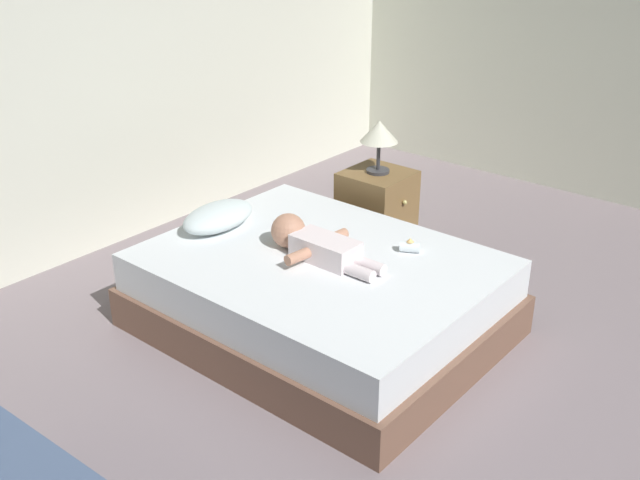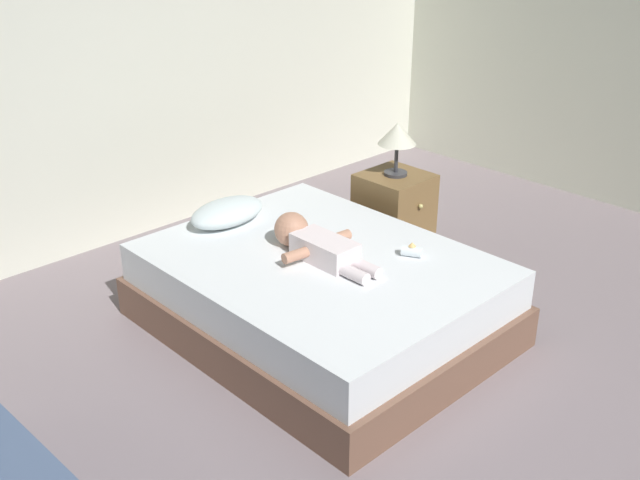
{
  "view_description": "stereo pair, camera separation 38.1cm",
  "coord_description": "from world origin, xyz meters",
  "px_view_note": "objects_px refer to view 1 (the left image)",
  "views": [
    {
      "loc": [
        -2.53,
        -1.03,
        2.16
      ],
      "look_at": [
        0.12,
        1.19,
        0.53
      ],
      "focal_mm": 41.76,
      "sensor_mm": 36.0,
      "label": 1
    },
    {
      "loc": [
        -2.27,
        -1.3,
        2.16
      ],
      "look_at": [
        0.12,
        1.19,
        0.53
      ],
      "focal_mm": 41.76,
      "sensor_mm": 36.0,
      "label": 2
    }
  ],
  "objects_px": {
    "bed": "(320,294)",
    "lamp": "(379,134)",
    "pillow": "(218,217)",
    "nightstand": "(376,211)",
    "baby": "(313,243)",
    "baby_bottle": "(410,246)",
    "toothbrush": "(319,237)"
  },
  "relations": [
    {
      "from": "pillow",
      "to": "baby_bottle",
      "type": "relative_size",
      "value": 3.88
    },
    {
      "from": "bed",
      "to": "baby_bottle",
      "type": "xyz_separation_m",
      "value": [
        0.35,
        -0.32,
        0.25
      ]
    },
    {
      "from": "toothbrush",
      "to": "lamp",
      "type": "xyz_separation_m",
      "value": [
        0.83,
        0.2,
        0.35
      ]
    },
    {
      "from": "toothbrush",
      "to": "lamp",
      "type": "height_order",
      "value": "lamp"
    },
    {
      "from": "bed",
      "to": "baby",
      "type": "distance_m",
      "value": 0.29
    },
    {
      "from": "nightstand",
      "to": "baby_bottle",
      "type": "distance_m",
      "value": 0.96
    },
    {
      "from": "bed",
      "to": "lamp",
      "type": "distance_m",
      "value": 1.21
    },
    {
      "from": "bed",
      "to": "lamp",
      "type": "height_order",
      "value": "lamp"
    },
    {
      "from": "nightstand",
      "to": "lamp",
      "type": "relative_size",
      "value": 1.59
    },
    {
      "from": "bed",
      "to": "nightstand",
      "type": "relative_size",
      "value": 3.35
    },
    {
      "from": "pillow",
      "to": "toothbrush",
      "type": "height_order",
      "value": "pillow"
    },
    {
      "from": "toothbrush",
      "to": "nightstand",
      "type": "height_order",
      "value": "nightstand"
    },
    {
      "from": "bed",
      "to": "toothbrush",
      "type": "xyz_separation_m",
      "value": [
        0.18,
        0.16,
        0.23
      ]
    },
    {
      "from": "bed",
      "to": "lamp",
      "type": "bearing_deg",
      "value": 19.68
    },
    {
      "from": "pillow",
      "to": "lamp",
      "type": "height_order",
      "value": "lamp"
    },
    {
      "from": "bed",
      "to": "pillow",
      "type": "xyz_separation_m",
      "value": [
        -0.08,
        0.67,
        0.29
      ]
    },
    {
      "from": "pillow",
      "to": "baby_bottle",
      "type": "distance_m",
      "value": 1.09
    },
    {
      "from": "baby",
      "to": "toothbrush",
      "type": "bearing_deg",
      "value": 32.47
    },
    {
      "from": "baby",
      "to": "lamp",
      "type": "relative_size",
      "value": 2.02
    },
    {
      "from": "nightstand",
      "to": "baby",
      "type": "bearing_deg",
      "value": -162.49
    },
    {
      "from": "baby_bottle",
      "to": "nightstand",
      "type": "bearing_deg",
      "value": 46.27
    },
    {
      "from": "baby",
      "to": "baby_bottle",
      "type": "height_order",
      "value": "baby"
    },
    {
      "from": "pillow",
      "to": "baby_bottle",
      "type": "xyz_separation_m",
      "value": [
        0.44,
        -0.99,
        -0.04
      ]
    },
    {
      "from": "baby",
      "to": "lamp",
      "type": "bearing_deg",
      "value": 17.52
    },
    {
      "from": "toothbrush",
      "to": "baby_bottle",
      "type": "height_order",
      "value": "baby_bottle"
    },
    {
      "from": "toothbrush",
      "to": "nightstand",
      "type": "bearing_deg",
      "value": 13.79
    },
    {
      "from": "toothbrush",
      "to": "nightstand",
      "type": "distance_m",
      "value": 0.87
    },
    {
      "from": "pillow",
      "to": "nightstand",
      "type": "relative_size",
      "value": 0.87
    },
    {
      "from": "lamp",
      "to": "baby_bottle",
      "type": "relative_size",
      "value": 2.81
    },
    {
      "from": "lamp",
      "to": "toothbrush",
      "type": "bearing_deg",
      "value": -166.2
    },
    {
      "from": "lamp",
      "to": "baby_bottle",
      "type": "bearing_deg",
      "value": -133.73
    },
    {
      "from": "toothbrush",
      "to": "baby_bottle",
      "type": "relative_size",
      "value": 1.06
    }
  ]
}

